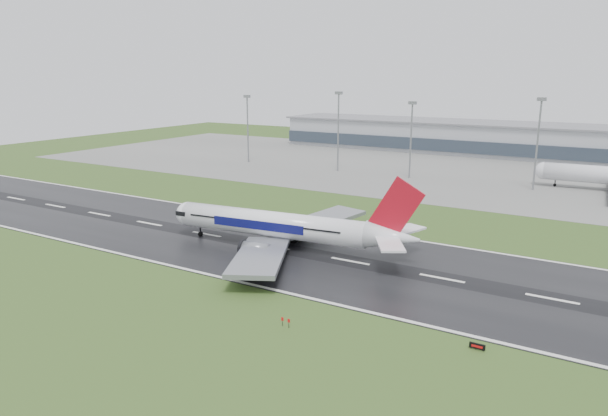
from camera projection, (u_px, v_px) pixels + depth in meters
The scene contains 10 objects.
ground at pixel (350, 261), 117.54m from camera, with size 520.00×520.00×0.00m, color #2D481A.
runway at pixel (350, 261), 117.53m from camera, with size 400.00×45.00×0.10m, color black.
apron at pixel (485, 174), 221.99m from camera, with size 400.00×130.00×0.08m, color slate.
terminal at pixel (515, 140), 270.37m from camera, with size 240.00×36.00×15.00m, color #979AA2.
main_airliner at pixel (288, 210), 124.15m from camera, with size 60.68×57.79×17.92m, color white, non-canonical shape.
runway_sign at pixel (477, 347), 79.64m from camera, with size 2.30×0.26×1.04m, color black, non-canonical shape.
floodmast_0 at pixel (248, 130), 247.44m from camera, with size 0.64×0.64×29.09m, color gray.
floodmast_1 at pixel (338, 133), 224.43m from camera, with size 0.64×0.64×31.30m, color gray.
floodmast_2 at pixel (411, 142), 209.32m from camera, with size 0.64×0.64×28.15m, color gray.
floodmast_3 at pixel (537, 146), 186.73m from camera, with size 0.64×0.64×30.49m, color gray.
Camera 1 is at (48.30, -100.96, 39.00)m, focal length 32.35 mm.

